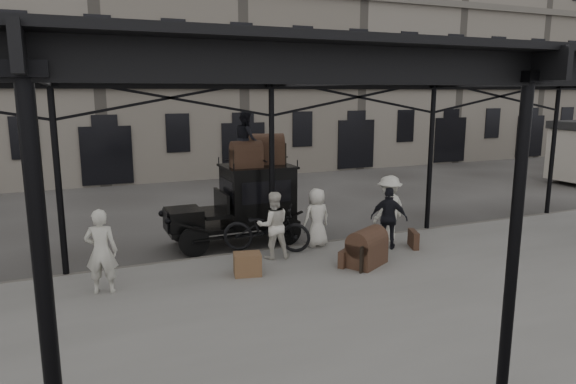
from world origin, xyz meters
The scene contains 18 objects.
ground centered at (0.00, 0.00, 0.00)m, with size 120.00×120.00×0.00m, color #383533.
platform centered at (0.00, -2.00, 0.07)m, with size 28.00×8.00×0.15m, color slate.
canopy centered at (0.00, -1.72, 4.60)m, with size 22.50×9.00×4.74m.
building_frontage centered at (0.00, 18.00, 7.00)m, with size 64.00×8.00×14.00m, color slate.
taxi centered at (-0.27, 3.23, 1.20)m, with size 3.65×1.55×2.18m.
porter_left centered at (-4.29, 0.52, 1.03)m, with size 0.64×0.42×1.75m, color beige.
porter_midleft centered at (-0.28, 1.23, 0.98)m, with size 0.81×0.63×1.67m, color silver.
porter_centre centered at (1.15, 1.69, 0.93)m, with size 0.76×0.50×1.56m, color silver.
porter_official centered at (2.78, 0.77, 0.96)m, with size 0.95×0.40×1.62m, color black.
porter_right centered at (3.19, 1.37, 1.06)m, with size 1.17×0.67×1.82m, color silver.
bicycle centered at (-0.23, 1.80, 0.74)m, with size 0.78×2.25×1.18m, color black.
porter_roof centered at (-0.30, 3.14, 2.93)m, with size 0.73×0.57×1.50m, color black.
steamer_trunk_roof_near centered at (-0.35, 2.99, 2.48)m, with size 0.82×0.50×0.60m, color #4C3023, non-canonical shape.
steamer_trunk_roof_far centered at (0.40, 3.44, 2.54)m, with size 0.97×0.59×0.71m, color #4C3023, non-canonical shape.
steamer_trunk_platform centered at (1.56, -0.14, 0.52)m, with size 1.01×0.62×0.74m, color #4C3023, non-canonical shape.
wicker_hamper centered at (-1.25, 0.34, 0.40)m, with size 0.60×0.45×0.50m, color brown.
suitcase_upright centered at (3.44, 0.57, 0.38)m, with size 0.15×0.60×0.45m, color #4C3023.
suitcase_flat centered at (1.09, 0.02, 0.35)m, with size 0.60×0.15×0.40m, color #4C3023.
Camera 1 is at (-4.74, -10.08, 4.19)m, focal length 32.00 mm.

